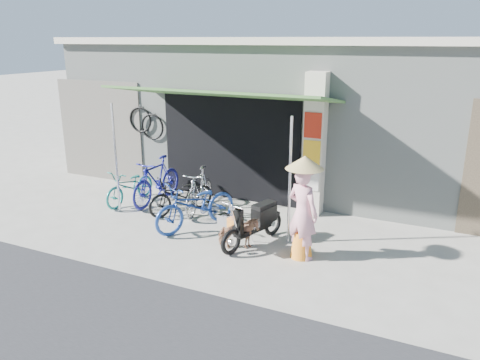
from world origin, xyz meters
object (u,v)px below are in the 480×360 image
at_px(bike_navy, 196,205).
at_px(bike_silver, 199,191).
at_px(bike_black, 182,195).
at_px(nun, 303,209).
at_px(bike_teal, 130,186).
at_px(street_dog, 238,233).
at_px(moped, 254,222).
at_px(bike_blue, 157,181).

bearing_deg(bike_navy, bike_silver, 142.18).
height_order(bike_black, bike_navy, bike_navy).
bearing_deg(nun, bike_silver, -2.03).
height_order(bike_teal, nun, nun).
bearing_deg(street_dog, moped, -53.88).
distance_m(bike_blue, moped, 3.14).
height_order(bike_silver, nun, nun).
relative_size(bike_silver, nun, 0.89).
bearing_deg(bike_blue, bike_silver, -3.75).
xyz_separation_m(moped, nun, (0.95, -0.16, 0.47)).
xyz_separation_m(bike_navy, moped, (1.33, -0.19, -0.06)).
distance_m(street_dog, moped, 0.39).
relative_size(bike_teal, bike_silver, 0.95).
bearing_deg(bike_silver, moped, -40.44).
bearing_deg(bike_black, moped, 6.12).
height_order(bike_black, bike_silver, bike_silver).
xyz_separation_m(bike_black, bike_silver, (0.30, 0.23, 0.07)).
bearing_deg(street_dog, bike_teal, 43.89).
relative_size(street_dog, moped, 0.45).
bearing_deg(street_dog, bike_silver, 23.05).
bearing_deg(moped, bike_silver, 167.16).
xyz_separation_m(bike_silver, street_dog, (1.58, -1.36, -0.18)).
xyz_separation_m(bike_blue, nun, (3.87, -1.30, 0.36)).
distance_m(bike_navy, street_dog, 1.28).
bearing_deg(bike_black, bike_teal, -155.02).
relative_size(bike_black, bike_navy, 0.85).
relative_size(bike_black, nun, 0.86).
height_order(bike_silver, street_dog, bike_silver).
bearing_deg(bike_black, bike_blue, -173.55).
height_order(moped, nun, nun).
relative_size(moped, nun, 0.88).
height_order(street_dog, nun, nun).
xyz_separation_m(bike_teal, bike_black, (1.41, -0.06, 0.01)).
relative_size(bike_teal, moped, 0.96).
height_order(bike_teal, moped, moped).
bearing_deg(nun, bike_teal, 8.73).
xyz_separation_m(bike_blue, bike_navy, (1.59, -0.95, -0.04)).
xyz_separation_m(bike_blue, street_dog, (2.75, -1.47, -0.22)).
height_order(bike_teal, bike_navy, bike_navy).
height_order(bike_teal, bike_blue, bike_blue).
bearing_deg(bike_blue, nun, -17.28).
relative_size(bike_black, moped, 0.99).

